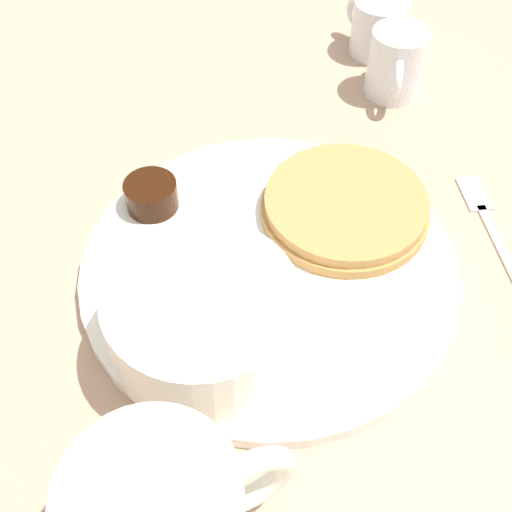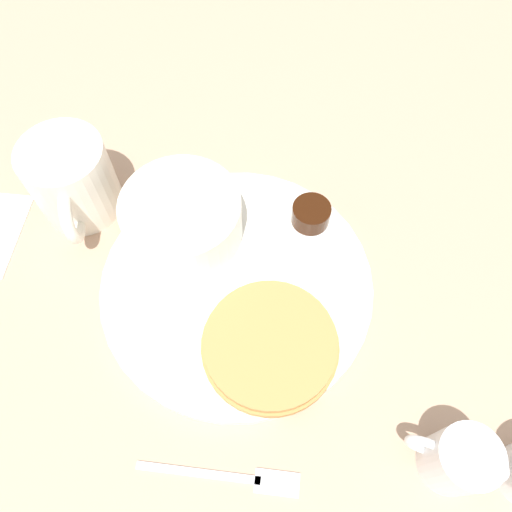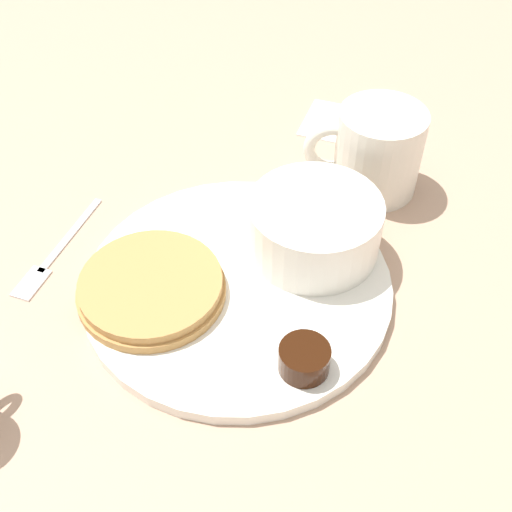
{
  "view_description": "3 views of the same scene",
  "coord_description": "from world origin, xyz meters",
  "px_view_note": "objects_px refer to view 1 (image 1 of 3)",
  "views": [
    {
      "loc": [
        0.0,
        -0.3,
        0.38
      ],
      "look_at": [
        -0.01,
        -0.01,
        0.03
      ],
      "focal_mm": 45.0,
      "sensor_mm": 36.0,
      "label": 1
    },
    {
      "loc": [
        0.2,
        0.08,
        0.47
      ],
      "look_at": [
        -0.01,
        0.02,
        0.05
      ],
      "focal_mm": 35.0,
      "sensor_mm": 36.0,
      "label": 2
    },
    {
      "loc": [
        -0.2,
        0.33,
        0.44
      ],
      "look_at": [
        -0.02,
        -0.01,
        0.05
      ],
      "focal_mm": 45.0,
      "sensor_mm": 36.0,
      "label": 3
    }
  ],
  "objects_px": {
    "plate": "(266,267)",
    "bowl": "(200,317)",
    "creamer_pitcher_near": "(394,63)",
    "creamer_pitcher_far": "(377,26)",
    "fork": "(487,223)"
  },
  "relations": [
    {
      "from": "plate",
      "to": "bowl",
      "type": "distance_m",
      "value": 0.09
    },
    {
      "from": "creamer_pitcher_near",
      "to": "creamer_pitcher_far",
      "type": "height_order",
      "value": "creamer_pitcher_near"
    },
    {
      "from": "creamer_pitcher_far",
      "to": "fork",
      "type": "height_order",
      "value": "creamer_pitcher_far"
    },
    {
      "from": "fork",
      "to": "creamer_pitcher_near",
      "type": "bearing_deg",
      "value": 109.52
    },
    {
      "from": "plate",
      "to": "creamer_pitcher_far",
      "type": "xyz_separation_m",
      "value": [
        0.1,
        0.3,
        0.02
      ]
    },
    {
      "from": "fork",
      "to": "bowl",
      "type": "bearing_deg",
      "value": -150.26
    },
    {
      "from": "creamer_pitcher_far",
      "to": "creamer_pitcher_near",
      "type": "bearing_deg",
      "value": -82.12
    },
    {
      "from": "creamer_pitcher_far",
      "to": "fork",
      "type": "distance_m",
      "value": 0.25
    },
    {
      "from": "plate",
      "to": "fork",
      "type": "distance_m",
      "value": 0.18
    },
    {
      "from": "bowl",
      "to": "creamer_pitcher_far",
      "type": "bearing_deg",
      "value": 68.28
    },
    {
      "from": "bowl",
      "to": "creamer_pitcher_far",
      "type": "relative_size",
      "value": 1.88
    },
    {
      "from": "plate",
      "to": "bowl",
      "type": "height_order",
      "value": "bowl"
    },
    {
      "from": "creamer_pitcher_near",
      "to": "creamer_pitcher_far",
      "type": "relative_size",
      "value": 1.21
    },
    {
      "from": "plate",
      "to": "fork",
      "type": "xyz_separation_m",
      "value": [
        0.17,
        0.05,
        -0.0
      ]
    },
    {
      "from": "plate",
      "to": "creamer_pitcher_far",
      "type": "height_order",
      "value": "creamer_pitcher_far"
    }
  ]
}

